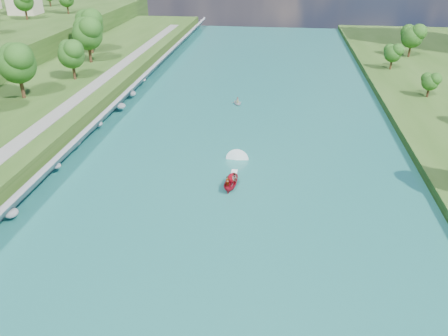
# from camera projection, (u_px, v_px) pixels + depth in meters

# --- Properties ---
(ground) EXTENTS (260.00, 260.00, 0.00)m
(ground) POSITION_uv_depth(u_px,v_px,m) (216.00, 245.00, 49.61)
(ground) COLOR #2D5119
(ground) RESTS_ON ground
(river_water) EXTENTS (55.00, 240.00, 0.10)m
(river_water) POSITION_uv_depth(u_px,v_px,m) (234.00, 165.00, 67.15)
(river_water) COLOR #1A6066
(river_water) RESTS_ON ground
(ridge_west) EXTENTS (60.00, 120.00, 9.00)m
(ridge_west) POSITION_uv_depth(u_px,v_px,m) (5.00, 32.00, 140.32)
(ridge_west) COLOR #2D5119
(ridge_west) RESTS_ON ground
(riprap_bank) EXTENTS (4.28, 236.00, 4.19)m
(riprap_bank) POSITION_uv_depth(u_px,v_px,m) (70.00, 148.00, 68.38)
(riprap_bank) COLOR slate
(riprap_bank) RESTS_ON ground
(riverside_path) EXTENTS (3.00, 200.00, 0.10)m
(riverside_path) POSITION_uv_depth(u_px,v_px,m) (31.00, 133.00, 69.21)
(riverside_path) COLOR gray
(riverside_path) RESTS_ON berm_west
(trees_ridge) EXTENTS (22.77, 58.98, 10.26)m
(trees_ridge) POSITION_uv_depth(u_px,v_px,m) (19.00, 4.00, 130.58)
(trees_ridge) COLOR #1A4913
(trees_ridge) RESTS_ON ridge_west
(motorboat) EXTENTS (3.60, 18.99, 2.08)m
(motorboat) POSITION_uv_depth(u_px,v_px,m) (232.00, 179.00, 61.73)
(motorboat) COLOR #AE0D1F
(motorboat) RESTS_ON river_water
(raft) EXTENTS (2.85, 3.41, 1.49)m
(raft) POSITION_uv_depth(u_px,v_px,m) (238.00, 102.00, 91.65)
(raft) COLOR #9A9CA2
(raft) RESTS_ON river_water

